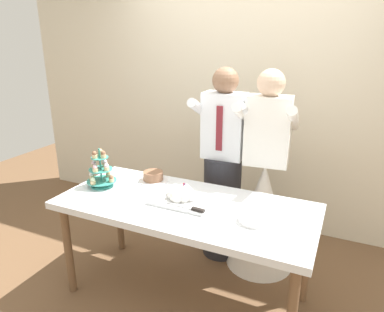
{
  "coord_description": "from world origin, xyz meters",
  "views": [
    {
      "loc": [
        0.98,
        -1.99,
        1.87
      ],
      "look_at": [
        -0.01,
        0.15,
        1.07
      ],
      "focal_mm": 32.92,
      "sensor_mm": 36.0,
      "label": 1
    }
  ],
  "objects_px": {
    "main_cake_tray": "(182,196)",
    "person_bride": "(263,202)",
    "dessert_table": "(185,213)",
    "person_groom": "(223,176)",
    "cupcake_stand": "(101,172)",
    "round_cake": "(153,177)",
    "plate_stack": "(253,219)"
  },
  "relations": [
    {
      "from": "round_cake",
      "to": "plate_stack",
      "type": "bearing_deg",
      "value": -19.07
    },
    {
      "from": "cupcake_stand",
      "to": "plate_stack",
      "type": "xyz_separation_m",
      "value": [
        1.22,
        -0.06,
        -0.1
      ]
    },
    {
      "from": "dessert_table",
      "to": "person_groom",
      "type": "height_order",
      "value": "person_groom"
    },
    {
      "from": "cupcake_stand",
      "to": "round_cake",
      "type": "relative_size",
      "value": 1.27
    },
    {
      "from": "main_cake_tray",
      "to": "plate_stack",
      "type": "xyz_separation_m",
      "value": [
        0.54,
        -0.08,
        -0.02
      ]
    },
    {
      "from": "main_cake_tray",
      "to": "person_groom",
      "type": "bearing_deg",
      "value": 83.22
    },
    {
      "from": "dessert_table",
      "to": "person_groom",
      "type": "xyz_separation_m",
      "value": [
        0.04,
        0.65,
        0.05
      ]
    },
    {
      "from": "main_cake_tray",
      "to": "person_groom",
      "type": "height_order",
      "value": "person_groom"
    },
    {
      "from": "dessert_table",
      "to": "cupcake_stand",
      "type": "relative_size",
      "value": 5.9
    },
    {
      "from": "person_groom",
      "to": "person_bride",
      "type": "relative_size",
      "value": 1.0
    },
    {
      "from": "main_cake_tray",
      "to": "plate_stack",
      "type": "height_order",
      "value": "main_cake_tray"
    },
    {
      "from": "round_cake",
      "to": "person_groom",
      "type": "xyz_separation_m",
      "value": [
        0.45,
        0.39,
        -0.06
      ]
    },
    {
      "from": "main_cake_tray",
      "to": "person_bride",
      "type": "xyz_separation_m",
      "value": [
        0.44,
        0.61,
        -0.24
      ]
    },
    {
      "from": "main_cake_tray",
      "to": "person_groom",
      "type": "relative_size",
      "value": 0.26
    },
    {
      "from": "person_groom",
      "to": "main_cake_tray",
      "type": "bearing_deg",
      "value": -96.78
    },
    {
      "from": "round_cake",
      "to": "person_groom",
      "type": "distance_m",
      "value": 0.6
    },
    {
      "from": "dessert_table",
      "to": "cupcake_stand",
      "type": "bearing_deg",
      "value": -179.83
    },
    {
      "from": "main_cake_tray",
      "to": "person_bride",
      "type": "bearing_deg",
      "value": 54.53
    },
    {
      "from": "plate_stack",
      "to": "round_cake",
      "type": "relative_size",
      "value": 0.77
    },
    {
      "from": "dessert_table",
      "to": "main_cake_tray",
      "type": "distance_m",
      "value": 0.12
    },
    {
      "from": "dessert_table",
      "to": "plate_stack",
      "type": "relative_size",
      "value": 9.7
    },
    {
      "from": "plate_stack",
      "to": "round_cake",
      "type": "xyz_separation_m",
      "value": [
        -0.91,
        0.32,
        0.01
      ]
    },
    {
      "from": "main_cake_tray",
      "to": "cupcake_stand",
      "type": "bearing_deg",
      "value": -178.23
    },
    {
      "from": "dessert_table",
      "to": "round_cake",
      "type": "height_order",
      "value": "round_cake"
    },
    {
      "from": "cupcake_stand",
      "to": "person_bride",
      "type": "distance_m",
      "value": 1.33
    },
    {
      "from": "person_bride",
      "to": "person_groom",
      "type": "bearing_deg",
      "value": 177.39
    },
    {
      "from": "dessert_table",
      "to": "plate_stack",
      "type": "xyz_separation_m",
      "value": [
        0.5,
        -0.06,
        0.1
      ]
    },
    {
      "from": "round_cake",
      "to": "person_bride",
      "type": "bearing_deg",
      "value": 24.95
    },
    {
      "from": "plate_stack",
      "to": "person_groom",
      "type": "relative_size",
      "value": 0.11
    },
    {
      "from": "main_cake_tray",
      "to": "person_groom",
      "type": "xyz_separation_m",
      "value": [
        0.07,
        0.63,
        -0.07
      ]
    },
    {
      "from": "dessert_table",
      "to": "person_groom",
      "type": "bearing_deg",
      "value": 86.2
    },
    {
      "from": "main_cake_tray",
      "to": "person_bride",
      "type": "height_order",
      "value": "person_bride"
    }
  ]
}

